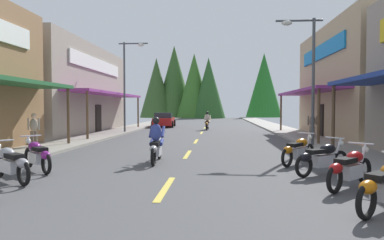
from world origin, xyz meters
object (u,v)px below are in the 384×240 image
(streetlamp_right, at_px, (306,63))
(motorcycle_parked_right_4, at_px, (298,150))
(motorcycle_parked_right_3, at_px, (322,158))
(motorcycle_parked_left_4, at_px, (37,155))
(pedestrian_browsing, at_px, (34,128))
(motorcycle_parked_left_3, at_px, (11,163))
(motorcycle_parked_right_2, at_px, (350,168))
(streetlamp_left, at_px, (129,75))
(rider_cruising_lead, at_px, (156,144))
(rider_cruising_trailing, at_px, (207,122))
(parked_car_curbside, at_px, (164,120))
(pedestrian_waiting, at_px, (312,124))

(streetlamp_right, bearing_deg, motorcycle_parked_right_4, -106.54)
(motorcycle_parked_right_3, bearing_deg, streetlamp_right, 45.32)
(motorcycle_parked_left_4, xyz_separation_m, pedestrian_browsing, (-3.05, 5.20, 0.45))
(streetlamp_right, xyz_separation_m, motorcycle_parked_left_3, (-9.34, -8.14, -3.47))
(motorcycle_parked_right_3, bearing_deg, motorcycle_parked_left_4, 146.17)
(motorcycle_parked_left_3, relative_size, motorcycle_parked_left_4, 1.09)
(motorcycle_parked_right_2, relative_size, motorcycle_parked_left_3, 0.89)
(streetlamp_left, relative_size, pedestrian_browsing, 4.09)
(rider_cruising_lead, bearing_deg, streetlamp_right, -54.10)
(motorcycle_parked_right_3, distance_m, rider_cruising_lead, 5.29)
(rider_cruising_trailing, xyz_separation_m, parked_car_curbside, (-4.38, 4.17, 0.03))
(streetlamp_right, distance_m, motorcycle_parked_right_3, 7.60)
(rider_cruising_trailing, height_order, pedestrian_waiting, pedestrian_waiting)
(motorcycle_parked_right_3, relative_size, motorcycle_parked_right_4, 1.08)
(streetlamp_left, xyz_separation_m, rider_cruising_trailing, (5.67, 4.09, -3.65))
(streetlamp_left, height_order, pedestrian_waiting, streetlamp_left)
(rider_cruising_lead, height_order, parked_car_curbside, rider_cruising_lead)
(motorcycle_parked_right_2, relative_size, pedestrian_browsing, 0.98)
(streetlamp_right, xyz_separation_m, parked_car_curbside, (-9.39, 16.45, -3.28))
(rider_cruising_lead, xyz_separation_m, pedestrian_waiting, (7.67, 9.09, 0.27))
(rider_cruising_trailing, relative_size, parked_car_curbside, 0.49)
(pedestrian_waiting, bearing_deg, motorcycle_parked_left_4, 140.62)
(motorcycle_parked_left_4, bearing_deg, motorcycle_parked_left_3, 136.40)
(motorcycle_parked_right_3, relative_size, pedestrian_waiting, 1.14)
(streetlamp_left, height_order, motorcycle_parked_right_4, streetlamp_left)
(motorcycle_parked_left_4, height_order, parked_car_curbside, parked_car_curbside)
(motorcycle_parked_left_3, height_order, rider_cruising_lead, rider_cruising_lead)
(motorcycle_parked_right_2, bearing_deg, streetlamp_left, 75.80)
(pedestrian_waiting, bearing_deg, motorcycle_parked_right_4, 167.78)
(motorcycle_parked_left_3, bearing_deg, pedestrian_waiting, -95.50)
(streetlamp_right, height_order, motorcycle_parked_right_4, streetlamp_right)
(streetlamp_left, bearing_deg, pedestrian_waiting, -18.30)
(pedestrian_waiting, bearing_deg, streetlamp_left, 77.29)
(rider_cruising_lead, height_order, rider_cruising_trailing, same)
(motorcycle_parked_right_2, distance_m, motorcycle_parked_right_4, 3.29)
(pedestrian_browsing, xyz_separation_m, parked_car_curbside, (3.09, 17.98, -0.26))
(streetlamp_left, distance_m, rider_cruising_trailing, 7.88)
(streetlamp_right, height_order, pedestrian_waiting, streetlamp_right)
(streetlamp_left, relative_size, motorcycle_parked_left_3, 3.72)
(streetlamp_right, height_order, motorcycle_parked_right_3, streetlamp_right)
(motorcycle_parked_left_3, bearing_deg, streetlamp_left, -49.58)
(motorcycle_parked_right_4, bearing_deg, motorcycle_parked_left_3, 152.81)
(streetlamp_right, height_order, rider_cruising_lead, streetlamp_right)
(streetlamp_right, relative_size, motorcycle_parked_left_4, 3.68)
(rider_cruising_trailing, relative_size, pedestrian_waiting, 1.33)
(streetlamp_right, relative_size, rider_cruising_lead, 2.83)
(motorcycle_parked_right_3, bearing_deg, motorcycle_parked_right_4, 64.15)
(streetlamp_left, height_order, streetlamp_right, streetlamp_left)
(motorcycle_parked_left_3, height_order, motorcycle_parked_left_4, same)
(motorcycle_parked_right_2, xyz_separation_m, parked_car_curbside, (-8.33, 24.67, 0.20))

